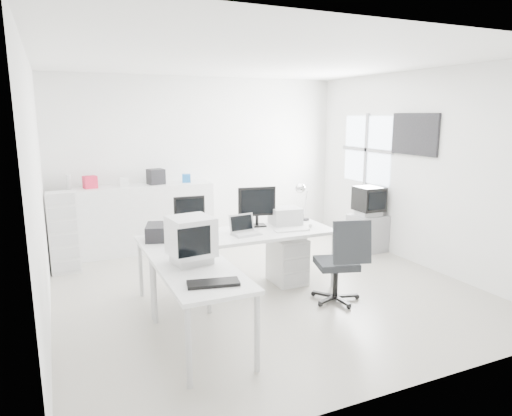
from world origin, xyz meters
name	(u,v)px	position (x,y,z in m)	size (l,w,h in m)	color
floor	(262,287)	(0.00, 0.00, 0.00)	(5.00, 5.00, 0.01)	silver
ceiling	(263,60)	(0.00, 0.00, 2.80)	(5.00, 5.00, 0.01)	white
back_wall	(201,161)	(0.00, 2.50, 1.40)	(5.00, 0.02, 2.80)	silver
left_wall	(38,193)	(-2.50, 0.00, 1.40)	(0.02, 5.00, 2.80)	silver
right_wall	(419,169)	(2.50, 0.00, 1.40)	(0.02, 5.00, 2.80)	silver
window	(367,150)	(2.48, 1.20, 1.60)	(0.02, 1.20, 1.10)	white
wall_picture	(415,134)	(2.47, 0.10, 1.90)	(0.04, 0.90, 0.60)	black
main_desk	(239,263)	(-0.32, -0.02, 0.38)	(2.40, 0.80, 0.75)	silver
side_desk	(200,308)	(-1.17, -1.12, 0.38)	(0.70, 1.40, 0.75)	silver
drawer_pedestal	(287,260)	(0.38, 0.03, 0.30)	(0.40, 0.50, 0.60)	silver
inkjet_printer	(169,232)	(-1.17, 0.08, 0.84)	(0.50, 0.39, 0.18)	black
lcd_monitor_small	(190,215)	(-0.87, 0.23, 0.99)	(0.37, 0.21, 0.47)	black
lcd_monitor_large	(257,207)	(0.03, 0.23, 1.01)	(0.49, 0.20, 0.51)	black
laptop	(246,225)	(-0.27, -0.12, 0.87)	(0.37, 0.38, 0.25)	#B7B7BA
white_keyboard	(292,230)	(0.33, -0.17, 0.76)	(0.44, 0.14, 0.02)	silver
white_mouse	(310,225)	(0.63, -0.12, 0.78)	(0.05, 0.05, 0.05)	silver
laser_printer	(285,216)	(0.43, 0.20, 0.86)	(0.38, 0.33, 0.22)	#AFAFAF
desk_lamp	(305,201)	(0.78, 0.28, 1.01)	(0.18, 0.18, 0.53)	silver
crt_monitor	(191,238)	(-1.17, -0.87, 1.00)	(0.43, 0.43, 0.50)	#B7B7BA
black_keyboard	(213,283)	(-1.17, -1.52, 0.76)	(0.45, 0.18, 0.03)	black
office_chair	(336,259)	(0.61, -0.76, 0.51)	(0.59, 0.59, 1.02)	#25272A
tv_cabinet	(367,233)	(2.22, 0.74, 0.30)	(0.54, 0.44, 0.59)	gray
crt_tv	(369,201)	(2.22, 0.74, 0.82)	(0.50, 0.48, 0.45)	black
sideboard	(145,218)	(-1.05, 2.24, 0.54)	(2.16, 0.54, 1.08)	silver
clutter_box_a	(90,182)	(-1.85, 2.24, 1.17)	(0.19, 0.17, 0.19)	red
clutter_box_b	(124,182)	(-1.35, 2.24, 1.15)	(0.13, 0.12, 0.13)	silver
clutter_box_c	(156,177)	(-0.85, 2.24, 1.20)	(0.24, 0.22, 0.24)	black
clutter_box_d	(186,178)	(-0.35, 2.24, 1.15)	(0.14, 0.12, 0.14)	#16589E
clutter_bottle	(69,182)	(-2.15, 2.28, 1.19)	(0.07, 0.07, 0.22)	silver
filing_cabinet	(64,232)	(-2.28, 1.73, 0.56)	(0.39, 0.47, 1.12)	silver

